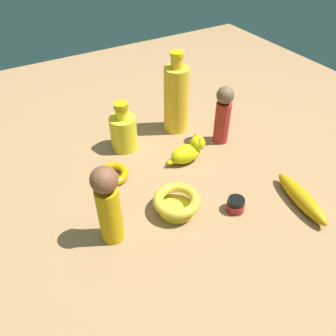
{
  "coord_description": "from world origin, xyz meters",
  "views": [
    {
      "loc": [
        -0.58,
        0.34,
        0.63
      ],
      "look_at": [
        0.0,
        0.0,
        0.06
      ],
      "focal_mm": 36.02,
      "sensor_mm": 36.0,
      "label": 1
    }
  ],
  "objects_px": {
    "bangle": "(112,174)",
    "nail_polish_jar": "(236,205)",
    "bowl": "(177,202)",
    "person_figure_child": "(223,114)",
    "banana": "(301,198)",
    "bottle_short": "(123,131)",
    "bottle_tall": "(176,98)",
    "cat_figurine": "(189,151)",
    "person_figure_adult": "(108,204)"
  },
  "relations": [
    {
      "from": "bowl",
      "to": "person_figure_adult",
      "type": "distance_m",
      "value": 0.19
    },
    {
      "from": "person_figure_adult",
      "to": "bottle_tall",
      "type": "bearing_deg",
      "value": -48.98
    },
    {
      "from": "banana",
      "to": "bowl",
      "type": "bearing_deg",
      "value": 74.3
    },
    {
      "from": "nail_polish_jar",
      "to": "bottle_tall",
      "type": "relative_size",
      "value": 0.17
    },
    {
      "from": "bangle",
      "to": "bottle_tall",
      "type": "relative_size",
      "value": 0.36
    },
    {
      "from": "person_figure_adult",
      "to": "banana",
      "type": "xyz_separation_m",
      "value": [
        -0.15,
        -0.46,
        -0.09
      ]
    },
    {
      "from": "bottle_short",
      "to": "cat_figurine",
      "type": "bearing_deg",
      "value": -139.24
    },
    {
      "from": "bottle_short",
      "to": "cat_figurine",
      "type": "xyz_separation_m",
      "value": [
        -0.16,
        -0.13,
        -0.03
      ]
    },
    {
      "from": "bowl",
      "to": "person_figure_adult",
      "type": "height_order",
      "value": "person_figure_adult"
    },
    {
      "from": "nail_polish_jar",
      "to": "bangle",
      "type": "distance_m",
      "value": 0.35
    },
    {
      "from": "person_figure_child",
      "to": "cat_figurine",
      "type": "relative_size",
      "value": 1.5
    },
    {
      "from": "bowl",
      "to": "cat_figurine",
      "type": "xyz_separation_m",
      "value": [
        0.15,
        -0.13,
        0.0
      ]
    },
    {
      "from": "bowl",
      "to": "person_figure_adult",
      "type": "bearing_deg",
      "value": 88.45
    },
    {
      "from": "person_figure_adult",
      "to": "banana",
      "type": "distance_m",
      "value": 0.49
    },
    {
      "from": "cat_figurine",
      "to": "bottle_tall",
      "type": "height_order",
      "value": "bottle_tall"
    },
    {
      "from": "bowl",
      "to": "bangle",
      "type": "distance_m",
      "value": 0.22
    },
    {
      "from": "bottle_short",
      "to": "banana",
      "type": "relative_size",
      "value": 0.81
    },
    {
      "from": "person_figure_adult",
      "to": "bottle_tall",
      "type": "distance_m",
      "value": 0.48
    },
    {
      "from": "person_figure_child",
      "to": "bangle",
      "type": "height_order",
      "value": "person_figure_child"
    },
    {
      "from": "bangle",
      "to": "bottle_tall",
      "type": "bearing_deg",
      "value": -66.65
    },
    {
      "from": "person_figure_child",
      "to": "person_figure_adult",
      "type": "distance_m",
      "value": 0.48
    },
    {
      "from": "bottle_tall",
      "to": "bowl",
      "type": "bearing_deg",
      "value": 149.04
    },
    {
      "from": "bottle_short",
      "to": "bottle_tall",
      "type": "relative_size",
      "value": 0.59
    },
    {
      "from": "bottle_short",
      "to": "banana",
      "type": "distance_m",
      "value": 0.53
    },
    {
      "from": "bowl",
      "to": "banana",
      "type": "relative_size",
      "value": 0.62
    },
    {
      "from": "nail_polish_jar",
      "to": "bottle_short",
      "type": "distance_m",
      "value": 0.4
    },
    {
      "from": "cat_figurine",
      "to": "bottle_tall",
      "type": "bearing_deg",
      "value": -19.1
    },
    {
      "from": "nail_polish_jar",
      "to": "bottle_tall",
      "type": "bearing_deg",
      "value": -9.13
    },
    {
      "from": "nail_polish_jar",
      "to": "bowl",
      "type": "relative_size",
      "value": 0.39
    },
    {
      "from": "person_figure_child",
      "to": "bottle_tall",
      "type": "height_order",
      "value": "bottle_tall"
    },
    {
      "from": "person_figure_child",
      "to": "bottle_tall",
      "type": "xyz_separation_m",
      "value": [
        0.13,
        0.09,
        0.01
      ]
    },
    {
      "from": "nail_polish_jar",
      "to": "person_figure_child",
      "type": "height_order",
      "value": "person_figure_child"
    },
    {
      "from": "person_figure_adult",
      "to": "banana",
      "type": "relative_size",
      "value": 1.09
    },
    {
      "from": "person_figure_child",
      "to": "banana",
      "type": "bearing_deg",
      "value": -178.49
    },
    {
      "from": "person_figure_adult",
      "to": "bottle_tall",
      "type": "relative_size",
      "value": 0.8
    },
    {
      "from": "bangle",
      "to": "person_figure_child",
      "type": "bearing_deg",
      "value": -91.67
    },
    {
      "from": "bottle_short",
      "to": "bowl",
      "type": "bearing_deg",
      "value": 180.0
    },
    {
      "from": "nail_polish_jar",
      "to": "bowl",
      "type": "distance_m",
      "value": 0.15
    },
    {
      "from": "bowl",
      "to": "banana",
      "type": "height_order",
      "value": "bowl"
    },
    {
      "from": "person_figure_child",
      "to": "bangle",
      "type": "distance_m",
      "value": 0.38
    },
    {
      "from": "bowl",
      "to": "banana",
      "type": "bearing_deg",
      "value": -116.2
    },
    {
      "from": "nail_polish_jar",
      "to": "person_figure_adult",
      "type": "bearing_deg",
      "value": 75.5
    },
    {
      "from": "nail_polish_jar",
      "to": "bowl",
      "type": "xyz_separation_m",
      "value": [
        0.07,
        0.13,
        0.01
      ]
    },
    {
      "from": "bowl",
      "to": "bottle_tall",
      "type": "relative_size",
      "value": 0.45
    },
    {
      "from": "person_figure_adult",
      "to": "nail_polish_jar",
      "type": "bearing_deg",
      "value": -104.5
    },
    {
      "from": "bangle",
      "to": "nail_polish_jar",
      "type": "bearing_deg",
      "value": -140.92
    },
    {
      "from": "person_figure_child",
      "to": "person_figure_adult",
      "type": "bearing_deg",
      "value": 112.17
    },
    {
      "from": "cat_figurine",
      "to": "bottle_tall",
      "type": "distance_m",
      "value": 0.19
    },
    {
      "from": "bottle_short",
      "to": "cat_figurine",
      "type": "relative_size",
      "value": 1.24
    },
    {
      "from": "bangle",
      "to": "cat_figurine",
      "type": "bearing_deg",
      "value": -101.21
    }
  ]
}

